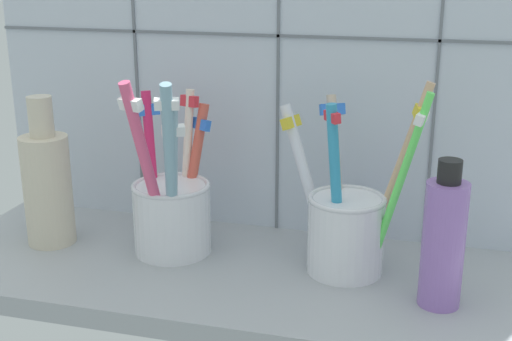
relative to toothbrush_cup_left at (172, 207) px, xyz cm
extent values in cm
cube|color=#9EA3A8|center=(8.79, -2.05, -5.80)|extent=(64.00, 22.00, 2.00)
cube|color=silver|center=(8.79, 9.95, 15.70)|extent=(64.00, 2.00, 45.00)
cube|color=slate|center=(-7.21, 8.85, 15.70)|extent=(0.30, 0.20, 45.00)
cube|color=slate|center=(8.79, 8.85, 15.70)|extent=(0.30, 0.20, 45.00)
cube|color=slate|center=(24.79, 8.85, 15.70)|extent=(0.30, 0.20, 45.00)
cube|color=slate|center=(8.79, 8.85, 16.39)|extent=(64.00, 0.20, 0.30)
cylinder|color=white|center=(-0.03, 0.12, -1.26)|extent=(7.81, 7.81, 7.08)
torus|color=silver|center=(-0.03, 0.12, 2.28)|extent=(7.92, 7.92, 0.50)
cylinder|color=#E5245E|center=(-2.95, 2.23, 3.39)|extent=(2.52, 2.70, 15.69)
cube|color=blue|center=(-3.35, 2.69, 9.28)|extent=(2.37, 2.19, 1.20)
cylinder|color=#F8E2CE|center=(0.35, 3.69, 3.42)|extent=(1.72, 2.89, 15.74)
cube|color=#E5333F|center=(0.59, 4.41, 10.05)|extent=(2.05, 1.41, 1.20)
cylinder|color=#83ADC0|center=(1.53, -3.54, 4.67)|extent=(3.22, 6.48, 18.46)
cube|color=white|center=(2.25, -5.52, 11.90)|extent=(2.40, 1.72, 1.12)
cylinder|color=#D95745|center=(1.13, 3.40, 2.68)|extent=(3.27, 4.27, 14.40)
cube|color=blue|center=(1.75, 4.35, 7.72)|extent=(2.65, 2.13, 1.21)
cylinder|color=#E85481|center=(-0.59, -3.74, 4.66)|extent=(2.97, 6.15, 18.42)
cube|color=white|center=(-1.19, -5.53, 11.68)|extent=(2.55, 1.71, 1.23)
cylinder|color=#91B4C3|center=(1.41, -2.70, 3.42)|extent=(3.04, 4.35, 15.83)
cube|color=white|center=(2.07, -3.82, 9.06)|extent=(2.30, 1.92, 1.11)
cylinder|color=white|center=(17.62, 0.12, -1.12)|extent=(7.24, 7.24, 7.37)
torus|color=silver|center=(17.62, 0.12, 2.57)|extent=(7.38, 7.38, 0.50)
cylinder|color=#DFB186|center=(21.84, 1.48, 4.58)|extent=(6.00, 1.58, 18.19)
cube|color=yellow|center=(23.54, 1.70, 10.87)|extent=(1.37, 2.49, 1.18)
cylinder|color=beige|center=(16.16, 2.94, 3.45)|extent=(3.61, 5.70, 16.00)
cube|color=blue|center=(15.25, 4.69, 9.99)|extent=(2.60, 1.98, 1.22)
cylinder|color=#63F960|center=(22.24, -1.14, 4.44)|extent=(5.28, 1.67, 17.86)
cube|color=white|center=(23.84, -1.44, 11.02)|extent=(1.31, 2.41, 1.03)
cylinder|color=white|center=(13.30, 2.72, 2.99)|extent=(6.47, 3.37, 15.16)
cube|color=yellow|center=(11.41, 3.45, 8.74)|extent=(1.89, 2.56, 1.32)
cylinder|color=#3098C5|center=(16.70, -0.94, 3.71)|extent=(2.67, 2.34, 16.32)
cube|color=#E5333F|center=(16.17, -1.34, 10.67)|extent=(1.84, 2.12, 0.95)
cylinder|color=beige|center=(-13.28, -1.04, 0.96)|extent=(4.96, 4.96, 11.53)
cylinder|color=beige|center=(-13.28, -1.04, 8.80)|extent=(2.49, 2.49, 4.14)
cylinder|color=#986BC1|center=(26.48, -4.25, 0.77)|extent=(3.64, 3.64, 11.15)
cylinder|color=black|center=(26.48, -4.25, 7.35)|extent=(2.00, 2.00, 2.00)
camera|label=1|loc=(25.11, -60.02, 24.46)|focal=48.03mm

